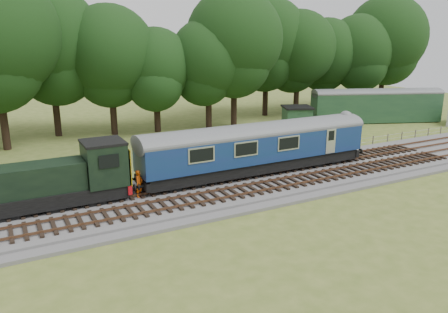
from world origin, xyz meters
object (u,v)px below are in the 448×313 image
dmu_railcar (257,144)px  worker (139,184)px  shunter_loco (59,180)px  parked_coach (376,104)px

dmu_railcar → worker: 9.41m
worker → shunter_loco: bearing=127.9°
parked_coach → dmu_railcar: bearing=-132.9°
shunter_loco → parked_coach: parked_coach is taller
shunter_loco → parked_coach: (38.69, 11.90, 0.30)m
shunter_loco → worker: 4.76m
dmu_railcar → worker: (-9.28, -0.71, -1.38)m
dmu_railcar → parked_coach: dmu_railcar is taller
shunter_loco → parked_coach: size_ratio=0.57×
shunter_loco → worker: shunter_loco is taller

